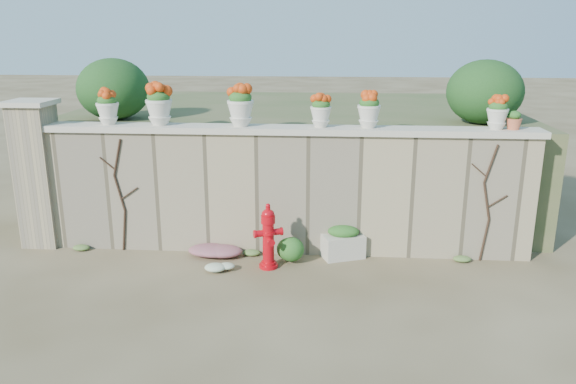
# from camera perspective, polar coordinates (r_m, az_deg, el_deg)

# --- Properties ---
(ground) EXTENTS (80.00, 80.00, 0.00)m
(ground) POSITION_cam_1_polar(r_m,az_deg,el_deg) (7.91, -1.58, -10.71)
(ground) COLOR #4F4127
(ground) RESTS_ON ground
(stone_wall) EXTENTS (8.00, 0.40, 2.00)m
(stone_wall) POSITION_cam_1_polar(r_m,az_deg,el_deg) (9.22, -0.48, -0.10)
(stone_wall) COLOR gray
(stone_wall) RESTS_ON ground
(wall_cap) EXTENTS (8.10, 0.52, 0.10)m
(wall_cap) POSITION_cam_1_polar(r_m,az_deg,el_deg) (8.99, -0.49, 6.35)
(wall_cap) COLOR beige
(wall_cap) RESTS_ON stone_wall
(gate_pillar) EXTENTS (0.72, 0.72, 2.48)m
(gate_pillar) POSITION_cam_1_polar(r_m,az_deg,el_deg) (10.36, -24.01, 1.77)
(gate_pillar) COLOR gray
(gate_pillar) RESTS_ON ground
(raised_fill) EXTENTS (9.00, 6.00, 2.00)m
(raised_fill) POSITION_cam_1_polar(r_m,az_deg,el_deg) (12.32, 0.79, 4.02)
(raised_fill) COLOR #384C23
(raised_fill) RESTS_ON ground
(back_shrub_left) EXTENTS (1.30, 1.30, 1.10)m
(back_shrub_left) POSITION_cam_1_polar(r_m,az_deg,el_deg) (10.83, -17.31, 9.95)
(back_shrub_left) COLOR #143814
(back_shrub_left) RESTS_ON raised_fill
(back_shrub_right) EXTENTS (1.30, 1.30, 1.10)m
(back_shrub_right) POSITION_cam_1_polar(r_m,az_deg,el_deg) (10.42, 19.36, 9.57)
(back_shrub_right) COLOR #143814
(back_shrub_right) RESTS_ON raised_fill
(vine_left) EXTENTS (0.60, 0.04, 1.91)m
(vine_left) POSITION_cam_1_polar(r_m,az_deg,el_deg) (9.62, -16.67, -0.17)
(vine_left) COLOR black
(vine_left) RESTS_ON ground
(vine_right) EXTENTS (0.60, 0.04, 1.91)m
(vine_right) POSITION_cam_1_polar(r_m,az_deg,el_deg) (9.32, 19.60, -0.94)
(vine_right) COLOR black
(vine_right) RESTS_ON ground
(fire_hydrant) EXTENTS (0.45, 0.32, 1.03)m
(fire_hydrant) POSITION_cam_1_polar(r_m,az_deg,el_deg) (8.68, -2.02, -4.49)
(fire_hydrant) COLOR #B6070F
(fire_hydrant) RESTS_ON ground
(planter_box) EXTENTS (0.75, 0.59, 0.54)m
(planter_box) POSITION_cam_1_polar(r_m,az_deg,el_deg) (9.20, 5.62, -5.14)
(planter_box) COLOR beige
(planter_box) RESTS_ON ground
(green_shrub) EXTENTS (0.55, 0.50, 0.52)m
(green_shrub) POSITION_cam_1_polar(r_m,az_deg,el_deg) (8.92, 0.25, -5.69)
(green_shrub) COLOR #1E5119
(green_shrub) RESTS_ON ground
(magenta_clump) EXTENTS (0.87, 0.58, 0.23)m
(magenta_clump) POSITION_cam_1_polar(r_m,az_deg,el_deg) (9.33, -7.69, -5.79)
(magenta_clump) COLOR #BB2576
(magenta_clump) RESTS_ON ground
(white_flowers) EXTENTS (0.47, 0.38, 0.17)m
(white_flowers) POSITION_cam_1_polar(r_m,az_deg,el_deg) (8.75, -6.83, -7.49)
(white_flowers) COLOR white
(white_flowers) RESTS_ON ground
(urn_pot_0) EXTENTS (0.36, 0.36, 0.56)m
(urn_pot_0) POSITION_cam_1_polar(r_m,az_deg,el_deg) (9.61, -17.87, 8.20)
(urn_pot_0) COLOR beige
(urn_pot_0) RESTS_ON wall_cap
(urn_pot_1) EXTENTS (0.42, 0.42, 0.66)m
(urn_pot_1) POSITION_cam_1_polar(r_m,az_deg,el_deg) (9.32, -12.98, 8.63)
(urn_pot_1) COLOR beige
(urn_pot_1) RESTS_ON wall_cap
(urn_pot_2) EXTENTS (0.42, 0.42, 0.66)m
(urn_pot_2) POSITION_cam_1_polar(r_m,az_deg,el_deg) (9.02, -4.85, 8.73)
(urn_pot_2) COLOR beige
(urn_pot_2) RESTS_ON wall_cap
(urn_pot_3) EXTENTS (0.33, 0.33, 0.52)m
(urn_pot_3) POSITION_cam_1_polar(r_m,az_deg,el_deg) (8.91, 3.36, 8.23)
(urn_pot_3) COLOR beige
(urn_pot_3) RESTS_ON wall_cap
(urn_pot_4) EXTENTS (0.36, 0.36, 0.57)m
(urn_pot_4) POSITION_cam_1_polar(r_m,az_deg,el_deg) (8.93, 8.22, 8.26)
(urn_pot_4) COLOR beige
(urn_pot_4) RESTS_ON wall_cap
(urn_pot_5) EXTENTS (0.33, 0.33, 0.51)m
(urn_pot_5) POSITION_cam_1_polar(r_m,az_deg,el_deg) (9.27, 20.51, 7.54)
(urn_pot_5) COLOR beige
(urn_pot_5) RESTS_ON wall_cap
(terracotta_pot) EXTENTS (0.23, 0.23, 0.28)m
(terracotta_pot) POSITION_cam_1_polar(r_m,az_deg,el_deg) (9.36, 21.98, 6.69)
(terracotta_pot) COLOR #C25E3B
(terracotta_pot) RESTS_ON wall_cap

